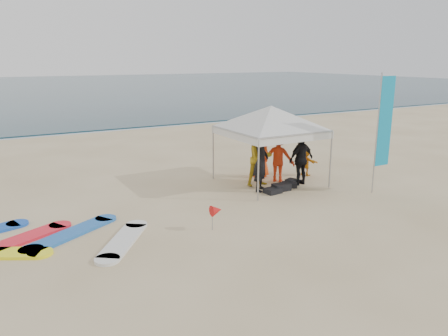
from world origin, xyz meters
name	(u,v)px	position (x,y,z in m)	size (l,w,h in m)	color
ground	(258,247)	(0.00, 0.00, 0.00)	(120.00, 120.00, 0.00)	beige
ocean	(17,89)	(0.00, 60.00, 0.04)	(160.00, 84.00, 0.08)	#0C2633
shoreline_foam	(83,132)	(0.00, 18.20, 0.00)	(160.00, 1.20, 0.01)	silver
person_black_a	(261,161)	(2.49, 3.58, 0.97)	(0.70, 0.46, 1.93)	black
person_yellow	(260,158)	(2.80, 4.07, 0.93)	(0.91, 0.71, 1.87)	gold
person_orange_a	(278,157)	(3.64, 4.21, 0.87)	(1.12, 0.64, 1.73)	red
person_black_b	(301,159)	(4.06, 3.51, 0.87)	(1.02, 0.43, 1.74)	black
person_orange_b	(261,156)	(3.42, 4.95, 0.78)	(0.77, 0.50, 1.57)	#E14814
person_seated	(306,162)	(4.98, 4.36, 0.48)	(0.90, 0.29, 0.97)	orange
canopy_tent	(271,106)	(3.24, 4.15, 2.63)	(4.00, 4.00, 3.02)	#A5A5A8
feather_flag	(384,123)	(5.74, 1.65, 2.20)	(0.63, 0.04, 3.74)	#A5A5A8
marker_pennant	(217,210)	(-0.32, 1.38, 0.49)	(0.28, 0.28, 0.64)	#A5A5A8
gear_pile	(282,187)	(3.16, 3.31, 0.10)	(1.57, 0.89, 0.22)	black
surfboard_spread	(18,244)	(-4.73, 2.73, 0.04)	(5.75, 3.60, 0.07)	#207741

